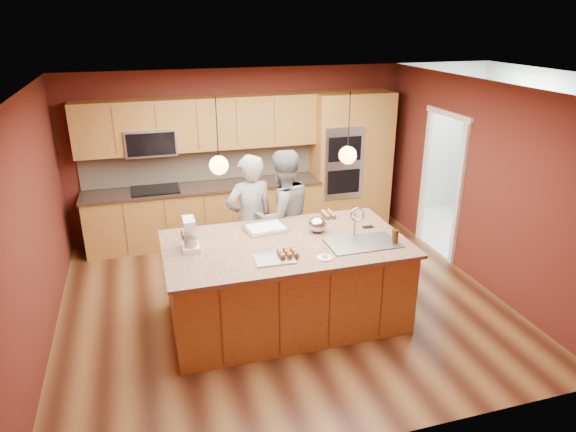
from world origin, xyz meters
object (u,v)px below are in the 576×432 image
object	(u,v)px
stand_mixer	(190,236)
mixing_bowl	(317,225)
person_left	(250,221)
island	(287,281)
person_right	(282,217)

from	to	relation	value
stand_mixer	mixing_bowl	bearing A→B (deg)	2.47
person_left	mixing_bowl	distance (m)	1.07
island	person_right	xyz separation A→B (m)	(0.24, 1.03, 0.40)
mixing_bowl	person_right	bearing A→B (deg)	103.67
person_right	person_left	bearing A→B (deg)	-14.65
island	person_right	bearing A→B (deg)	77.00
island	person_left	world-z (taller)	person_left
person_left	stand_mixer	distance (m)	1.29
person_right	mixing_bowl	size ratio (longest dim) A/B	8.07
island	stand_mixer	bearing A→B (deg)	173.35
island	mixing_bowl	bearing A→B (deg)	24.39
person_left	person_right	xyz separation A→B (m)	(0.44, 0.00, 0.01)
island	person_left	size ratio (longest dim) A/B	1.53
person_left	stand_mixer	xyz separation A→B (m)	(-0.88, -0.90, 0.27)
stand_mixer	mixing_bowl	xyz separation A→B (m)	(1.53, 0.07, -0.07)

